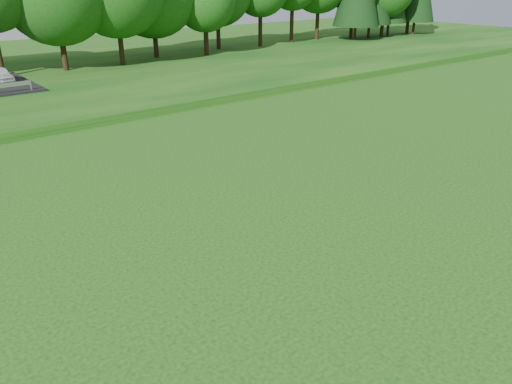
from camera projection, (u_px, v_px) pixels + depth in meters
ground at (505, 170)px, 23.49m from camera, size 140.00×140.00×0.00m
berm at (157, 68)px, 47.74m from camera, size 130.00×30.00×0.60m
walking_path at (246, 96)px, 37.82m from camera, size 130.00×1.60×0.04m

